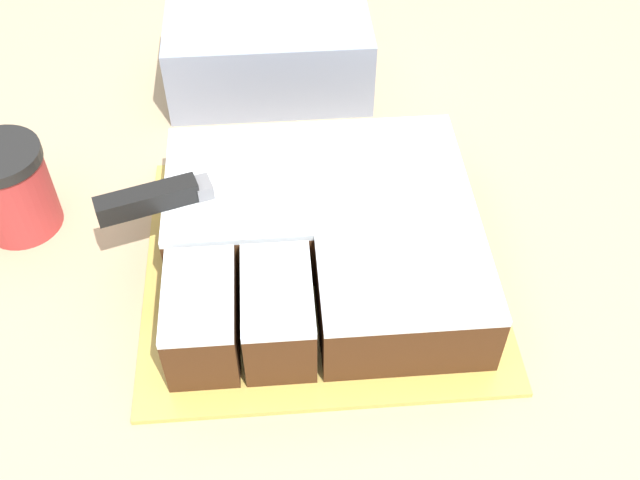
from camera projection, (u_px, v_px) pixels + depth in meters
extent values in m
cube|color=tan|center=(353.00, 438.00, 1.18)|extent=(1.40, 1.10, 0.96)
cube|color=gold|center=(320.00, 266.00, 0.78)|extent=(0.36, 0.34, 0.01)
cube|color=#472814|center=(316.00, 203.00, 0.80)|extent=(0.31, 0.17, 0.07)
cube|color=white|center=(316.00, 177.00, 0.77)|extent=(0.31, 0.17, 0.01)
cube|color=#472814|center=(404.00, 305.00, 0.70)|extent=(0.16, 0.11, 0.07)
cube|color=white|center=(408.00, 279.00, 0.68)|extent=(0.16, 0.11, 0.01)
cube|color=#472814|center=(202.00, 320.00, 0.69)|extent=(0.06, 0.11, 0.07)
cube|color=white|center=(197.00, 294.00, 0.66)|extent=(0.06, 0.11, 0.01)
cube|color=#472814|center=(278.00, 315.00, 0.70)|extent=(0.06, 0.11, 0.07)
cube|color=white|center=(277.00, 290.00, 0.67)|extent=(0.06, 0.11, 0.01)
cube|color=silver|center=(302.00, 166.00, 0.77)|extent=(0.22, 0.09, 0.00)
cube|color=slate|center=(203.00, 187.00, 0.74)|extent=(0.02, 0.03, 0.02)
cube|color=black|center=(147.00, 200.00, 0.72)|extent=(0.10, 0.05, 0.02)
cylinder|color=#B23333|center=(13.00, 193.00, 0.80)|extent=(0.08, 0.08, 0.09)
cube|color=#8C99B2|center=(269.00, 54.00, 0.96)|extent=(0.26, 0.15, 0.10)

